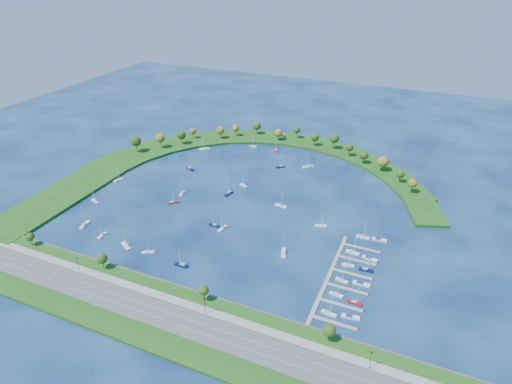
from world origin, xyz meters
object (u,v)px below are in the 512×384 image
at_px(dock_system, 342,279).
at_px(docked_boat_6, 348,265).
at_px(docked_boat_5, 361,284).
at_px(moored_boat_10, 321,225).
at_px(moored_boat_5, 182,265).
at_px(moored_boat_21, 126,245).
at_px(docked_boat_4, 342,280).
at_px(moored_boat_15, 284,253).
at_px(moored_boat_19, 244,185).
at_px(moored_boat_7, 223,228).
at_px(moored_boat_11, 118,180).
at_px(docked_boat_2, 336,294).
at_px(moored_boat_2, 182,193).
at_px(docked_boat_8, 353,252).
at_px(moored_boat_17, 102,235).
at_px(docked_boat_7, 366,269).
at_px(moored_boat_4, 173,202).
at_px(moored_boat_8, 190,168).
at_px(moored_boat_9, 95,201).
at_px(moored_boat_18, 281,166).
at_px(docked_boat_0, 329,313).
at_px(moored_boat_1, 281,205).
at_px(moored_boat_16, 229,193).
at_px(moored_boat_3, 148,252).
at_px(moored_boat_0, 85,224).
at_px(moored_boat_14, 253,146).
at_px(moored_boat_13, 204,149).
at_px(docked_boat_3, 355,302).
at_px(docked_boat_11, 379,240).
at_px(docked_boat_10, 363,237).
at_px(docked_boat_9, 370,259).
at_px(docked_boat_1, 350,317).
at_px(moored_boat_20, 214,225).

relative_size(dock_system, docked_boat_6, 7.79).
bearing_deg(docked_boat_5, moored_boat_10, 127.28).
relative_size(moored_boat_5, docked_boat_5, 1.26).
bearing_deg(moored_boat_21, docked_boat_4, -140.01).
distance_m(moored_boat_15, moored_boat_19, 89.81).
bearing_deg(moored_boat_7, moored_boat_11, -93.45).
height_order(docked_boat_2, docked_boat_6, docked_boat_2).
bearing_deg(moored_boat_2, docked_boat_8, 70.50).
bearing_deg(moored_boat_17, docked_boat_7, 102.07).
height_order(moored_boat_4, moored_boat_11, moored_boat_11).
xyz_separation_m(moored_boat_8, moored_boat_9, (-34.89, -73.93, -0.01)).
distance_m(moored_boat_17, docked_boat_7, 163.70).
bearing_deg(moored_boat_18, moored_boat_5, 41.64).
relative_size(moored_boat_8, docked_boat_0, 1.04).
height_order(moored_boat_11, docked_boat_4, moored_boat_11).
height_order(moored_boat_18, docked_boat_5, moored_boat_18).
xyz_separation_m(moored_boat_18, docked_boat_2, (81.40, -133.69, -0.02)).
distance_m(moored_boat_1, docked_boat_4, 84.93).
xyz_separation_m(moored_boat_16, moored_boat_21, (-28.03, -84.19, 0.05)).
bearing_deg(moored_boat_11, moored_boat_10, -71.82).
bearing_deg(moored_boat_3, moored_boat_7, 23.01).
distance_m(moored_boat_0, moored_boat_14, 172.56).
bearing_deg(docked_boat_7, moored_boat_15, 179.67).
height_order(moored_boat_13, moored_boat_15, moored_boat_15).
relative_size(moored_boat_15, moored_boat_19, 1.28).
bearing_deg(docked_boat_3, docked_boat_11, 87.02).
distance_m(moored_boat_15, docked_boat_11, 62.05).
bearing_deg(moored_boat_3, docked_boat_11, -2.50).
relative_size(moored_boat_1, moored_boat_11, 1.05).
bearing_deg(moored_boat_17, docked_boat_3, 91.97).
xyz_separation_m(moored_boat_5, docked_boat_10, (90.01, 69.56, 0.01)).
distance_m(docked_boat_2, docked_boat_7, 28.57).
relative_size(moored_boat_18, docked_boat_7, 0.99).
distance_m(moored_boat_8, docked_boat_9, 171.42).
bearing_deg(moored_boat_2, moored_boat_8, -167.30).
height_order(moored_boat_17, docked_boat_4, moored_boat_17).
relative_size(moored_boat_13, moored_boat_15, 1.00).
relative_size(moored_boat_17, docked_boat_1, 1.18).
distance_m(moored_boat_1, docked_boat_3, 102.58).
bearing_deg(moored_boat_1, moored_boat_7, -113.72).
bearing_deg(docked_boat_6, docked_boat_0, -99.11).
bearing_deg(moored_boat_5, moored_boat_14, -81.83).
height_order(moored_boat_1, moored_boat_2, moored_boat_1).
distance_m(moored_boat_8, docked_boat_5, 181.50).
xyz_separation_m(moored_boat_14, docked_boat_8, (120.35, -124.82, 0.06)).
height_order(moored_boat_1, docked_boat_6, moored_boat_1).
bearing_deg(docked_boat_3, moored_boat_10, 118.82).
bearing_deg(moored_boat_20, docked_boat_0, 155.97).
bearing_deg(moored_boat_18, docked_boat_11, 95.64).
bearing_deg(docked_boat_7, moored_boat_8, 150.21).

